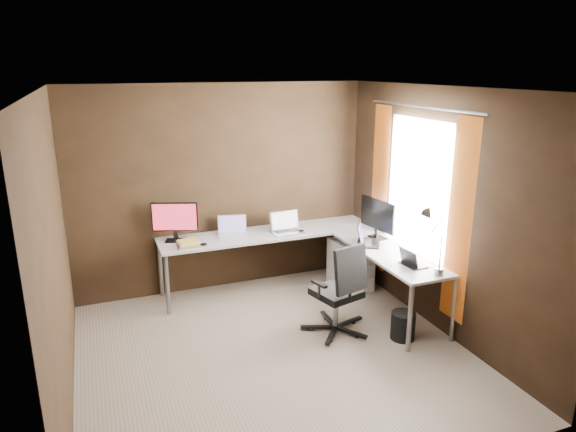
% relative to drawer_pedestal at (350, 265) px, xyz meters
% --- Properties ---
extents(room, '(3.60, 3.60, 2.50)m').
position_rel_drawer_pedestal_xyz_m(room, '(-1.09, -1.08, 0.98)').
color(room, tan).
rests_on(room, ground).
extents(desk, '(2.65, 2.25, 0.73)m').
position_rel_drawer_pedestal_xyz_m(desk, '(-0.59, -0.11, 0.38)').
color(desk, silver).
rests_on(desk, ground).
extents(drawer_pedestal, '(0.42, 0.50, 0.60)m').
position_rel_drawer_pedestal_xyz_m(drawer_pedestal, '(0.00, 0.00, 0.00)').
color(drawer_pedestal, silver).
rests_on(drawer_pedestal, ground).
extents(monitor_left, '(0.51, 0.22, 0.46)m').
position_rel_drawer_pedestal_xyz_m(monitor_left, '(-2.06, 0.45, 0.69)').
color(monitor_left, black).
rests_on(monitor_left, desk).
extents(monitor_right, '(0.17, 0.57, 0.47)m').
position_rel_drawer_pedestal_xyz_m(monitor_right, '(0.16, -0.32, 0.70)').
color(monitor_right, black).
rests_on(monitor_right, desk).
extents(laptop_white, '(0.39, 0.31, 0.23)m').
position_rel_drawer_pedestal_xyz_m(laptop_white, '(-1.39, 0.41, 0.48)').
color(laptop_white, silver).
rests_on(laptop_white, desk).
extents(laptop_silver, '(0.37, 0.27, 0.24)m').
position_rel_drawer_pedestal_xyz_m(laptop_silver, '(-0.75, 0.29, 0.48)').
color(laptop_silver, silver).
rests_on(laptop_silver, desk).
extents(laptop_black_big, '(0.41, 0.44, 0.24)m').
position_rel_drawer_pedestal_xyz_m(laptop_black_big, '(-0.06, -0.44, 0.48)').
color(laptop_black_big, black).
rests_on(laptop_black_big, desk).
extents(laptop_black_small, '(0.21, 0.28, 0.18)m').
position_rel_drawer_pedestal_xyz_m(laptop_black_small, '(0.04, -1.20, 0.47)').
color(laptop_black_small, black).
rests_on(laptop_black_small, desk).
extents(book_stack, '(0.25, 0.20, 0.08)m').
position_rel_drawer_pedestal_xyz_m(book_stack, '(-1.96, 0.19, 0.47)').
color(book_stack, '#906A4D').
rests_on(book_stack, desk).
extents(mouse_left, '(0.09, 0.06, 0.03)m').
position_rel_drawer_pedestal_xyz_m(mouse_left, '(-1.80, 0.16, 0.45)').
color(mouse_left, black).
rests_on(mouse_left, desk).
extents(mouse_corner, '(0.08, 0.05, 0.03)m').
position_rel_drawer_pedestal_xyz_m(mouse_corner, '(-0.58, 0.21, 0.44)').
color(mouse_corner, black).
rests_on(mouse_corner, desk).
extents(desk_lamp, '(0.20, 0.24, 0.66)m').
position_rel_drawer_pedestal_xyz_m(desk_lamp, '(0.08, -1.43, 0.84)').
color(desk_lamp, slate).
rests_on(desk_lamp, desk).
extents(office_chair, '(0.55, 0.57, 0.99)m').
position_rel_drawer_pedestal_xyz_m(office_chair, '(-0.66, -0.97, -0.01)').
color(office_chair, black).
rests_on(office_chair, ground).
extents(wastebasket, '(0.29, 0.29, 0.29)m').
position_rel_drawer_pedestal_xyz_m(wastebasket, '(-0.10, -1.33, -0.16)').
color(wastebasket, black).
rests_on(wastebasket, ground).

